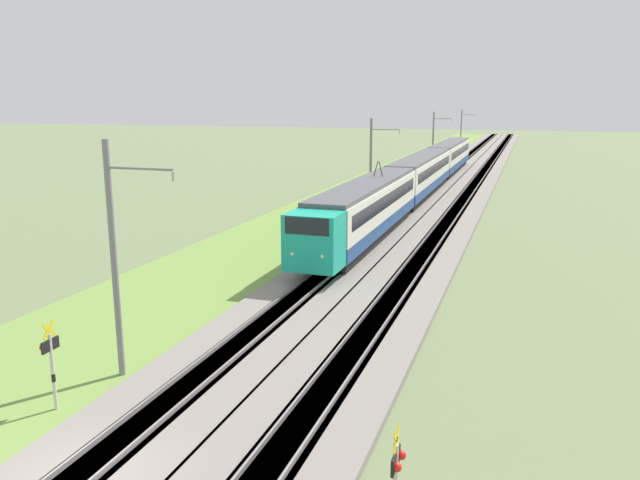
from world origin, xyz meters
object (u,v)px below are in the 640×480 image
(passenger_train, at_px, (421,173))
(catenary_mast_mid, at_px, (371,164))
(crossing_signal_aux, at_px, (51,359))
(catenary_mast_far, at_px, (433,140))
(catenary_mast_distant, at_px, (461,130))
(catenary_mast_near, at_px, (116,259))

(passenger_train, bearing_deg, catenary_mast_mid, -16.24)
(crossing_signal_aux, height_order, catenary_mast_mid, catenary_mast_mid)
(crossing_signal_aux, bearing_deg, catenary_mast_far, -90.38)
(crossing_signal_aux, xyz_separation_m, catenary_mast_distant, (106.46, -0.48, 2.21))
(catenary_mast_far, relative_size, catenary_mast_distant, 1.02)
(catenary_mast_distant, bearing_deg, catenary_mast_far, 180.00)
(crossing_signal_aux, distance_m, catenary_mast_mid, 37.39)
(catenary_mast_distant, bearing_deg, catenary_mast_mid, 180.00)
(passenger_train, height_order, catenary_mast_near, catenary_mast_near)
(crossing_signal_aux, distance_m, catenary_mast_distant, 106.49)
(passenger_train, height_order, catenary_mast_distant, catenary_mast_distant)
(passenger_train, xyz_separation_m, crossing_signal_aux, (-46.63, 3.19, -0.69))
(crossing_signal_aux, height_order, catenary_mast_near, catenary_mast_near)
(catenary_mast_near, distance_m, catenary_mast_mid, 34.58)
(crossing_signal_aux, height_order, catenary_mast_far, catenary_mast_far)
(crossing_signal_aux, bearing_deg, catenary_mast_near, -99.79)
(catenary_mast_distant, bearing_deg, catenary_mast_near, 180.00)
(catenary_mast_mid, bearing_deg, passenger_train, -16.24)
(passenger_train, distance_m, catenary_mast_mid, 9.84)
(passenger_train, xyz_separation_m, catenary_mast_distant, (59.83, 2.71, 1.52))
(catenary_mast_far, bearing_deg, catenary_mast_near, 180.00)
(catenary_mast_mid, bearing_deg, crossing_signal_aux, 179.27)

